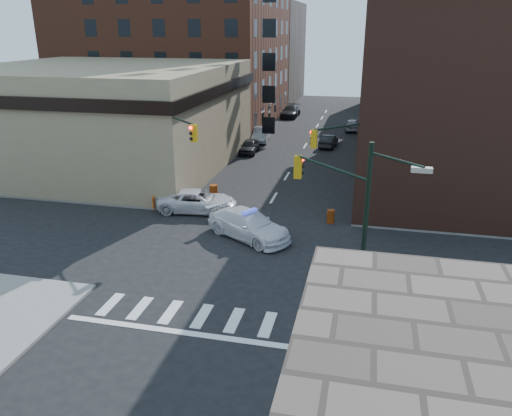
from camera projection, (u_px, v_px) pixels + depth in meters
The scene contains 31 objects.
ground at pixel (240, 253), 28.54m from camera, with size 140.00×140.00×0.00m, color black.
sidewalk_nw at pixel (130, 128), 63.33m from camera, with size 34.00×54.50×0.15m, color gray.
bank_building at pixel (106, 116), 45.68m from camera, with size 22.00×22.00×9.00m, color #8F815D.
apartment_block at pixel (179, 28), 64.94m from camera, with size 25.00×25.00×24.00m, color #5D2E1D.
commercial_row_ne at pixel (446, 89), 44.02m from camera, with size 14.00×34.00×14.00m, color #4D291E.
filler_nw at pixel (241, 52), 85.94m from camera, with size 20.00×18.00×16.00m, color brown.
filler_ne at pixel (423, 69), 76.67m from camera, with size 16.00×16.00×12.00m, color #5D2E1D.
signal_pole_se at pixel (347, 221), 20.64m from camera, with size 5.40×5.27×8.00m.
signal_pole_nw at pixel (175, 152), 33.17m from camera, with size 3.58×3.67×8.00m.
signal_pole_ne at pixel (353, 162), 30.73m from camera, with size 3.67×3.58×8.00m.
tree_ne_near at pixel (379, 120), 49.59m from camera, with size 3.00×3.00×4.85m.
tree_ne_far at pixel (378, 108), 56.91m from camera, with size 3.00×3.00×4.85m.
police_car at pixel (249, 225), 30.36m from camera, with size 2.34×5.77×1.67m, color white.
pickup at pixel (197, 201), 34.73m from camera, with size 2.52×5.46×1.52m, color silver.
parked_car_wnear at pixel (249, 146), 50.89m from camera, with size 1.64×4.06×1.38m, color black.
parked_car_wfar at pixel (261, 135), 56.01m from camera, with size 1.66×4.75×1.57m, color #94979C.
parked_car_wdeep at pixel (291, 111), 71.12m from camera, with size 2.26×5.56×1.61m, color black.
parked_car_enear at pixel (329, 141), 53.41m from camera, with size 1.41×4.04×1.33m, color black.
parked_car_efar at pixel (352, 125), 61.85m from camera, with size 1.74×4.31×1.47m, color #909398.
pedestrian_a at pixel (134, 194), 35.68m from camera, with size 0.58×0.38×1.60m, color black.
pedestrian_b at pixel (127, 193), 35.81m from camera, with size 0.77×0.60×1.58m, color black.
pedestrian_c at pixel (123, 182), 37.95m from camera, with size 1.05×0.44×1.79m, color #202430.
barrel_road at pixel (331, 216), 32.81m from camera, with size 0.50×0.50×0.89m, color #D73E0A.
barrel_bank at pixel (214, 192), 37.38m from camera, with size 0.60×0.60×1.07m, color #E4470A.
barricade_se_a at pixel (349, 310), 21.79m from camera, with size 1.06×0.53×0.80m, color red, non-canonical shape.
barricade_se_b at pixel (399, 356), 18.62m from camera, with size 1.21×0.61×0.91m, color #F25E0B, non-canonical shape.
barricade_se_c at pixel (367, 394), 16.74m from camera, with size 1.13×0.56×0.85m, color orange, non-canonical shape.
barricade_se_d at pixel (378, 376), 17.58m from camera, with size 1.22×0.61×0.91m, color #D7400A, non-canonical shape.
barricade_se_e at pixel (387, 408), 16.16m from camera, with size 1.08×0.54×0.81m, color #EC490B, non-canonical shape.
barricade_nw_a at pixel (160, 202), 35.08m from camera, with size 1.21×0.60×0.91m, color #F0540B, non-canonical shape.
barricade_nw_b at pixel (103, 195), 36.48m from camera, with size 1.26×0.63×0.94m, color #DF5D0A, non-canonical shape.
Camera 1 is at (6.66, -25.08, 12.20)m, focal length 35.00 mm.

